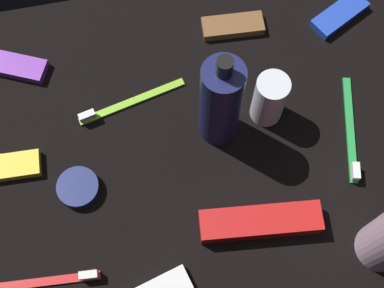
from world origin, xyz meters
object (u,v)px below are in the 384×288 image
object	(u,v)px
snack_bar_blue	(340,15)
deodorant_stick	(269,99)
toothbrush_green	(351,134)
snack_bar_purple	(15,66)
snack_bar_yellow	(6,167)
toothpaste_box_red	(260,222)
lotion_bottle	(221,103)
snack_bar_brown	(233,26)
cream_tin_left	(78,188)
toothbrush_lime	(125,103)
toothbrush_red	(44,281)

from	to	relation	value
snack_bar_blue	deodorant_stick	bearing A→B (deg)	14.39
snack_bar_blue	toothbrush_green	bearing A→B (deg)	50.19
snack_bar_purple	snack_bar_yellow	distance (cm)	17.65
snack_bar_blue	snack_bar_yellow	size ratio (longest dim) A/B	1.00
deodorant_stick	toothpaste_box_red	distance (cm)	18.64
lotion_bottle	toothpaste_box_red	bearing A→B (deg)	98.96
snack_bar_brown	cream_tin_left	size ratio (longest dim) A/B	1.65
toothpaste_box_red	toothbrush_lime	bearing A→B (deg)	-48.70
lotion_bottle	toothbrush_green	xyz separation A→B (cm)	(-20.18, 5.53, -8.53)
toothbrush_lime	deodorant_stick	bearing A→B (deg)	165.01
snack_bar_brown	snack_bar_purple	bearing A→B (deg)	4.53
toothbrush_red	snack_bar_purple	xyz separation A→B (cm)	(1.27, -35.58, 0.14)
toothpaste_box_red	snack_bar_purple	xyz separation A→B (cm)	(33.06, -33.63, -0.85)
snack_bar_blue	snack_bar_yellow	xyz separation A→B (cm)	(58.23, 16.35, 0.00)
toothbrush_green	snack_bar_brown	xyz separation A→B (cm)	(13.66, -23.12, 0.14)
toothbrush_green	snack_bar_blue	world-z (taller)	toothbrush_green
toothbrush_green	snack_bar_purple	world-z (taller)	toothbrush_green
deodorant_stick	snack_bar_purple	world-z (taller)	deodorant_stick
toothbrush_lime	snack_bar_purple	distance (cm)	19.73
toothbrush_green	snack_bar_blue	bearing A→B (deg)	-102.63
toothbrush_lime	toothbrush_green	xyz separation A→B (cm)	(-33.82, 12.43, 0.00)
toothpaste_box_red	snack_bar_blue	world-z (taller)	toothpaste_box_red
snack_bar_brown	snack_bar_purple	world-z (taller)	same
deodorant_stick	cream_tin_left	distance (cm)	31.82
snack_bar_brown	toothpaste_box_red	bearing A→B (deg)	87.33
toothbrush_green	snack_bar_yellow	xyz separation A→B (cm)	(53.38, -5.29, 0.14)
toothbrush_green	snack_bar_purple	bearing A→B (deg)	-24.17
lotion_bottle	snack_bar_brown	size ratio (longest dim) A/B	1.99
snack_bar_brown	snack_bar_yellow	world-z (taller)	same
toothpaste_box_red	snack_bar_yellow	bearing A→B (deg)	-17.89
toothbrush_lime	snack_bar_brown	world-z (taller)	toothbrush_lime
lotion_bottle	deodorant_stick	world-z (taller)	lotion_bottle
snack_bar_purple	toothbrush_green	bearing A→B (deg)	-179.25
lotion_bottle	snack_bar_purple	xyz separation A→B (cm)	(30.47, -17.20, -8.39)
toothpaste_box_red	snack_bar_blue	bearing A→B (deg)	-118.13
lotion_bottle	toothpaste_box_red	world-z (taller)	lotion_bottle
toothbrush_lime	snack_bar_purple	bearing A→B (deg)	-31.47
toothbrush_lime	snack_bar_blue	distance (cm)	39.76
toothbrush_lime	cream_tin_left	distance (cm)	15.57
snack_bar_brown	snack_bar_yellow	size ratio (longest dim) A/B	1.00
toothbrush_red	toothbrush_lime	bearing A→B (deg)	-121.61
snack_bar_yellow	snack_bar_purple	bearing A→B (deg)	-96.04
toothbrush_red	toothbrush_green	bearing A→B (deg)	-165.41
snack_bar_blue	toothbrush_red	bearing A→B (deg)	5.27
toothbrush_red	snack_bar_yellow	bearing A→B (deg)	-77.58
lotion_bottle	toothbrush_red	world-z (taller)	lotion_bottle
toothbrush_lime	snack_bar_yellow	bearing A→B (deg)	20.05
toothbrush_lime	cream_tin_left	world-z (taller)	toothbrush_lime
toothbrush_green	deodorant_stick	bearing A→B (deg)	-28.65
snack_bar_purple	cream_tin_left	xyz separation A→B (cm)	(-7.72, 22.93, 0.13)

